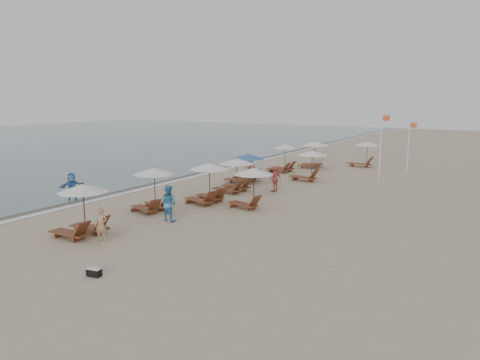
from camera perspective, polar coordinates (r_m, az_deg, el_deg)
The scene contains 21 objects.
ground at distance 19.90m, azimuth 1.37°, elevation -6.93°, with size 160.00×160.00×0.00m, color tan.
wet_sand_band at distance 34.90m, azimuth -8.32°, elevation 0.44°, with size 3.20×140.00×0.01m, color #6B5E4C.
foam_line at distance 34.10m, azimuth -6.63°, elevation 0.27°, with size 0.50×140.00×0.02m, color white.
lounger_station_0 at distance 20.53m, azimuth -19.64°, elevation -3.67°, with size 2.52×2.19×2.33m.
lounger_station_1 at distance 24.09m, azimuth -11.15°, elevation -1.02°, with size 2.50×2.26×2.36m.
lounger_station_2 at distance 25.57m, azimuth -4.29°, elevation -0.31°, with size 2.66×2.36×2.33m.
lounger_station_3 at distance 28.59m, azimuth -0.80°, elevation 0.67°, with size 2.61×2.33×2.20m.
lounger_station_4 at distance 31.96m, azimuth 0.63°, elevation 1.56°, with size 2.81×2.57×2.06m.
lounger_station_5 at distance 36.79m, azimuth 5.40°, elevation 2.74°, with size 2.47×2.10×2.30m.
lounger_station_6 at distance 39.38m, azimuth 9.25°, elevation 3.32°, with size 2.61×2.36×2.30m.
inland_station_0 at distance 24.21m, azimuth 1.24°, elevation -0.30°, with size 2.60×2.24×2.22m.
inland_station_1 at distance 32.90m, azimuth 8.66°, elevation 2.18°, with size 2.78×2.24×2.22m.
inland_station_2 at distance 40.89m, azimuth 15.49°, elevation 3.46°, with size 2.78×2.24×2.22m.
beachgoer_near at distance 19.53m, azimuth -17.27°, elevation -5.48°, with size 0.54×0.35×1.48m, color #A37958.
beachgoer_mid_a at distance 22.10m, azimuth -9.11°, elevation -2.92°, with size 0.87×0.67×1.78m, color teal.
beachgoer_far_a at distance 28.78m, azimuth 4.51°, elevation 0.08°, with size 0.95×0.40×1.63m, color #CB5251.
beachgoer_far_b at distance 33.54m, azimuth 1.26°, elevation 1.69°, with size 0.87×0.57×1.78m, color #B0745F.
waterline_walker at distance 28.02m, azimuth -20.61°, elevation -0.81°, with size 1.53×0.49×1.65m, color #34649E.
duffel_bag at distance 16.13m, azimuth -18.11°, elevation -11.11°, with size 0.53×0.32×0.28m.
flag_pole_near at distance 34.75m, azimuth 17.55°, elevation 4.55°, with size 0.59×0.08×4.93m.
flag_pole_far at distance 39.80m, azimuth 20.75°, elevation 4.46°, with size 0.60×0.08×4.18m.
Camera 1 is at (9.43, -16.51, 5.87)m, focal length 33.47 mm.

